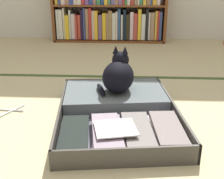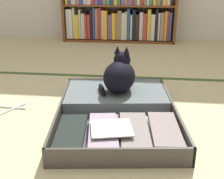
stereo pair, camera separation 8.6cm
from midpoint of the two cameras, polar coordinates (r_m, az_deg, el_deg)
name	(u,v)px [view 2 (the right image)]	position (r m, az deg, el deg)	size (l,w,h in m)	color
ground_plane	(83,143)	(1.40, -3.85, -10.50)	(10.00, 10.00, 0.00)	#C0B587
tatami_border	(108,76)	(2.27, 0.36, 2.58)	(4.80, 0.05, 0.00)	#3A5128
bookshelf	(118,7)	(3.45, 2.01, 15.80)	(1.29, 0.25, 0.82)	brown
open_suitcase	(117,110)	(1.63, 2.49, -3.99)	(0.72, 0.91, 0.09)	#3E3B36
black_cat	(120,75)	(1.71, 2.94, 2.76)	(0.25, 0.27, 0.26)	black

